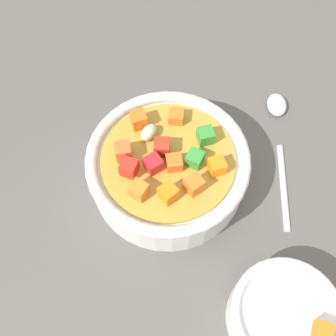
# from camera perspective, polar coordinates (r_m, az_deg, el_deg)

# --- Properties ---
(ground_plane) EXTENTS (1.40, 1.40, 0.02)m
(ground_plane) POSITION_cam_1_polar(r_m,az_deg,el_deg) (0.48, 0.00, -2.08)
(ground_plane) COLOR #565451
(soup_bowl_main) EXTENTS (0.18, 0.18, 0.07)m
(soup_bowl_main) POSITION_cam_1_polar(r_m,az_deg,el_deg) (0.45, -0.01, 0.18)
(soup_bowl_main) COLOR white
(soup_bowl_main) RESTS_ON ground_plane
(spoon) EXTENTS (0.16, 0.13, 0.01)m
(spoon) POSITION_cam_1_polar(r_m,az_deg,el_deg) (0.52, 15.93, 4.61)
(spoon) COLOR silver
(spoon) RESTS_ON ground_plane
(side_bowl_small) EXTENTS (0.11, 0.11, 0.06)m
(side_bowl_small) POSITION_cam_1_polar(r_m,az_deg,el_deg) (0.42, 16.40, -19.97)
(side_bowl_small) COLOR white
(side_bowl_small) RESTS_ON ground_plane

